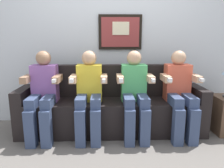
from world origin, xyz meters
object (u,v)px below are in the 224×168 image
Objects in this scene: person_rightmost at (180,91)px; couch at (112,109)px; person_leftmost at (43,92)px; person_right_center at (135,91)px; person_left_center at (89,91)px.

couch is at bearing 169.03° from person_rightmost.
couch is 0.94m from person_rightmost.
person_leftmost reaches higher than couch.
person_leftmost is at bearing 179.98° from person_rightmost.
couch is at bearing 149.81° from person_right_center.
person_right_center is (0.29, -0.17, 0.29)m from couch.
couch is 0.45m from person_left_center.
person_leftmost is at bearing 179.98° from person_right_center.
person_right_center reaches higher than couch.
person_left_center is at bearing -149.83° from couch.
person_right_center and person_rightmost have the same top height.
person_leftmost is 1.16m from person_right_center.
couch is 2.23× the size of person_right_center.
couch is at bearing 10.95° from person_leftmost.
person_leftmost is 1.00× the size of person_right_center.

